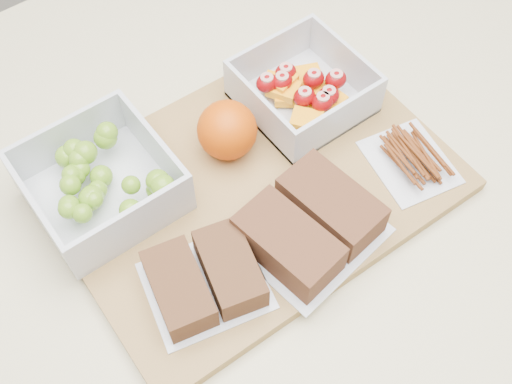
% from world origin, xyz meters
% --- Properties ---
extents(counter, '(1.20, 0.90, 0.90)m').
position_xyz_m(counter, '(0.00, 0.00, 0.45)').
color(counter, beige).
rests_on(counter, ground).
extents(cutting_board, '(0.43, 0.31, 0.02)m').
position_xyz_m(cutting_board, '(0.01, 0.01, 0.91)').
color(cutting_board, '#9F7941').
rests_on(cutting_board, counter).
extents(grape_container, '(0.14, 0.14, 0.06)m').
position_xyz_m(grape_container, '(-0.13, 0.09, 0.94)').
color(grape_container, silver).
rests_on(grape_container, cutting_board).
extents(fruit_container, '(0.13, 0.13, 0.06)m').
position_xyz_m(fruit_container, '(0.12, 0.07, 0.94)').
color(fruit_container, silver).
rests_on(fruit_container, cutting_board).
extents(orange, '(0.07, 0.07, 0.07)m').
position_xyz_m(orange, '(0.01, 0.06, 0.95)').
color(orange, '#D94D05').
rests_on(orange, cutting_board).
extents(sandwich_bag_left, '(0.14, 0.13, 0.04)m').
position_xyz_m(sandwich_bag_left, '(-0.10, -0.06, 0.93)').
color(sandwich_bag_left, silver).
rests_on(sandwich_bag_left, cutting_board).
extents(sandwich_bag_center, '(0.16, 0.14, 0.04)m').
position_xyz_m(sandwich_bag_center, '(0.02, -0.08, 0.94)').
color(sandwich_bag_center, silver).
rests_on(sandwich_bag_center, cutting_board).
extents(pretzel_bag, '(0.10, 0.11, 0.02)m').
position_xyz_m(pretzel_bag, '(0.17, -0.08, 0.93)').
color(pretzel_bag, silver).
rests_on(pretzel_bag, cutting_board).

